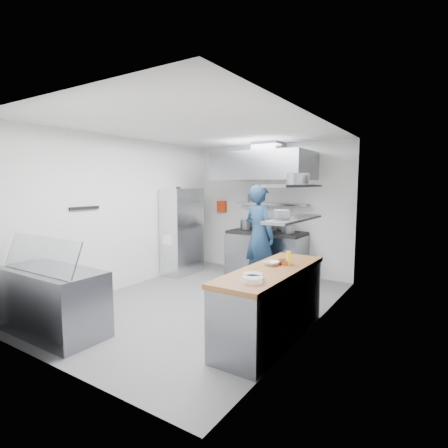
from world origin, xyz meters
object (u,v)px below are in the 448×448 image
Objects in this scene: gas_range at (266,255)px; wire_rack at (182,232)px; display_case at (53,301)px; chef at (259,235)px.

wire_rack is (-1.63, -0.80, 0.48)m from gas_range.
display_case is (0.56, -3.30, -0.50)m from wire_rack.
wire_rack reaches higher than display_case.
chef reaches higher than wire_rack.
chef is at bearing 70.61° from display_case.
wire_rack is at bearing 99.65° from display_case.
wire_rack is 1.23× the size of display_case.
display_case is (-1.07, -4.10, -0.03)m from gas_range.
chef is 1.79m from wire_rack.
gas_range is 4.24m from display_case.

